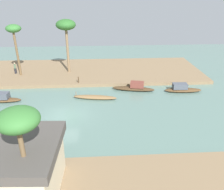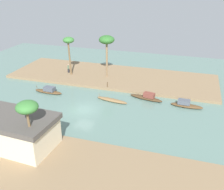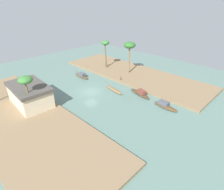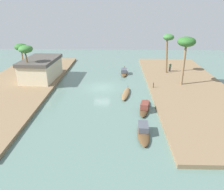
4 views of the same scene
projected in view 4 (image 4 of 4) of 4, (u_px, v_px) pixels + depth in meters
The scene contains 14 objects.
river_water at pixel (102, 88), 35.90m from camera, with size 65.12×65.12×0.00m, color slate.
riverbank_left at pixel (187, 87), 35.46m from camera, with size 37.82×12.29×0.44m, color #846B4C.
riverbank_right at pixel (18, 86), 36.17m from camera, with size 37.82×12.29×0.44m, color #846B4C.
sampan_foreground at pixel (145, 107), 28.20m from camera, with size 5.42×2.22×1.17m.
sampan_with_red_awning at pixel (124, 72), 42.82m from camera, with size 4.97×1.47×1.06m.
sampan_upstream_small at pixel (126, 94), 32.90m from camera, with size 5.17×1.76×0.84m.
sampan_near_left_bank at pixel (143, 132), 22.80m from camera, with size 4.62×1.42×1.09m.
person_on_near_bank at pixel (170, 67), 42.98m from camera, with size 0.43×0.49×1.61m.
mooring_post at pixel (153, 85), 34.53m from camera, with size 0.14×0.14×0.82m, color #4C3823.
palm_tree_left_near at pixel (186, 43), 33.65m from camera, with size 2.75×2.75×7.55m.
palm_tree_left_far at pixel (168, 40), 40.08m from camera, with size 2.01×2.01×7.10m.
palm_tree_right_tall at pixel (26, 50), 34.45m from camera, with size 2.17×2.17×6.21m.
palm_tree_right_short at pixel (21, 48), 41.88m from camera, with size 2.33×2.33×5.22m.
riverside_building at pixel (41, 68), 38.27m from camera, with size 8.85×5.65×3.52m.
Camera 4 is at (-33.62, -2.60, 12.49)m, focal length 35.78 mm.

